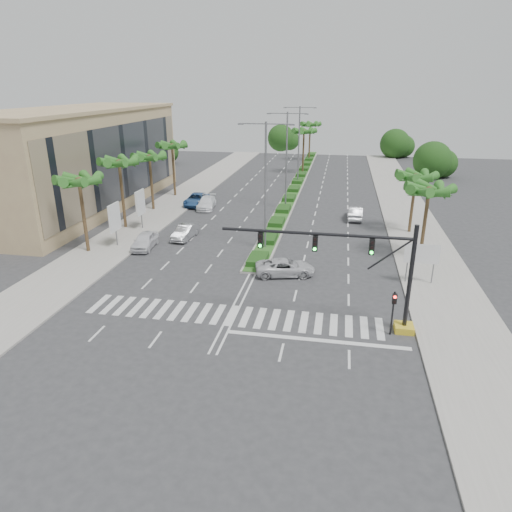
{
  "coord_description": "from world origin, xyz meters",
  "views": [
    {
      "loc": [
        6.82,
        -27.41,
        15.03
      ],
      "look_at": [
        0.95,
        4.05,
        3.0
      ],
      "focal_mm": 32.0,
      "sensor_mm": 36.0,
      "label": 1
    }
  ],
  "objects_px": {
    "car_parked_b": "(185,232)",
    "car_right": "(355,213)",
    "car_parked_a": "(145,241)",
    "car_crossing": "(285,267)",
    "car_parked_c": "(197,199)",
    "car_parked_d": "(207,203)"
  },
  "relations": [
    {
      "from": "car_parked_a",
      "to": "car_parked_d",
      "type": "bearing_deg",
      "value": 79.22
    },
    {
      "from": "car_parked_a",
      "to": "car_crossing",
      "type": "distance_m",
      "value": 14.96
    },
    {
      "from": "car_parked_d",
      "to": "car_parked_b",
      "type": "bearing_deg",
      "value": -90.86
    },
    {
      "from": "car_parked_b",
      "to": "car_right",
      "type": "relative_size",
      "value": 0.93
    },
    {
      "from": "car_parked_c",
      "to": "car_parked_d",
      "type": "distance_m",
      "value": 2.25
    },
    {
      "from": "car_parked_b",
      "to": "car_right",
      "type": "distance_m",
      "value": 20.53
    },
    {
      "from": "car_parked_d",
      "to": "car_right",
      "type": "xyz_separation_m",
      "value": [
        18.83,
        -1.59,
        0.03
      ]
    },
    {
      "from": "car_right",
      "to": "car_crossing",
      "type": "bearing_deg",
      "value": 72.78
    },
    {
      "from": "car_parked_b",
      "to": "car_crossing",
      "type": "bearing_deg",
      "value": -29.4
    },
    {
      "from": "car_parked_c",
      "to": "car_right",
      "type": "xyz_separation_m",
      "value": [
        20.61,
        -2.97,
        -0.0
      ]
    },
    {
      "from": "car_parked_b",
      "to": "car_right",
      "type": "bearing_deg",
      "value": 36.6
    },
    {
      "from": "car_parked_a",
      "to": "car_parked_c",
      "type": "xyz_separation_m",
      "value": [
        -0.19,
        17.3,
        0.01
      ]
    },
    {
      "from": "car_parked_a",
      "to": "car_parked_b",
      "type": "xyz_separation_m",
      "value": [
        2.94,
        3.56,
        -0.05
      ]
    },
    {
      "from": "car_right",
      "to": "car_parked_a",
      "type": "bearing_deg",
      "value": 35.94
    },
    {
      "from": "car_parked_d",
      "to": "car_right",
      "type": "bearing_deg",
      "value": -11.93
    },
    {
      "from": "car_parked_c",
      "to": "car_parked_d",
      "type": "relative_size",
      "value": 1.1
    },
    {
      "from": "car_parked_b",
      "to": "car_right",
      "type": "height_order",
      "value": "car_right"
    },
    {
      "from": "car_parked_c",
      "to": "car_right",
      "type": "bearing_deg",
      "value": -10.77
    },
    {
      "from": "car_parked_a",
      "to": "car_right",
      "type": "distance_m",
      "value": 24.95
    },
    {
      "from": "car_right",
      "to": "car_parked_d",
      "type": "bearing_deg",
      "value": -3.94
    },
    {
      "from": "car_parked_d",
      "to": "car_crossing",
      "type": "height_order",
      "value": "car_parked_d"
    },
    {
      "from": "car_parked_a",
      "to": "car_right",
      "type": "bearing_deg",
      "value": 29.97
    }
  ]
}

